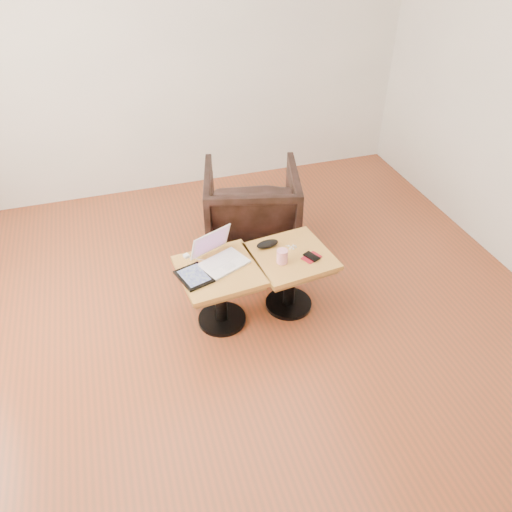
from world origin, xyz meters
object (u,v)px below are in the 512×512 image
object	(u,v)px
striped_cup	(282,256)
side_table_left	(220,283)
laptop	(219,256)
side_table_right	(290,268)
armchair	(252,208)

from	to	relation	value
striped_cup	side_table_left	bearing A→B (deg)	172.61
side_table_left	striped_cup	bearing A→B (deg)	-12.79
laptop	striped_cup	size ratio (longest dim) A/B	4.00
side_table_left	laptop	distance (m)	0.18
side_table_right	laptop	bearing A→B (deg)	164.73
side_table_left	side_table_right	bearing A→B (deg)	-4.51
side_table_right	armchair	bearing A→B (deg)	84.72
side_table_right	armchair	xyz separation A→B (m)	(-0.03, 0.85, -0.01)
striped_cup	laptop	bearing A→B (deg)	161.48
side_table_right	striped_cup	world-z (taller)	striped_cup
side_table_left	striped_cup	world-z (taller)	striped_cup
side_table_left	striped_cup	xyz separation A→B (m)	(0.43, -0.06, 0.17)
laptop	striped_cup	xyz separation A→B (m)	(0.40, -0.13, 0.01)
striped_cup	armchair	size ratio (longest dim) A/B	0.13
side_table_left	laptop	world-z (taller)	laptop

